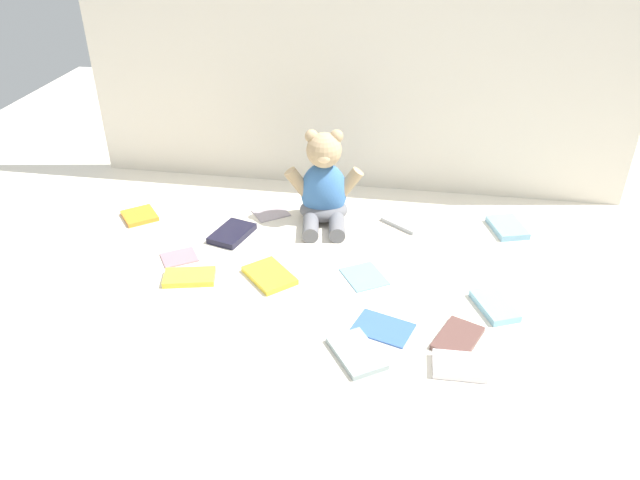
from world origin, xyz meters
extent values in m
plane|color=silver|center=(0.00, 0.00, 0.00)|extent=(3.20, 3.20, 0.00)
cube|color=silver|center=(0.00, 0.44, 0.40)|extent=(1.69, 0.03, 0.79)
ellipsoid|color=#3F72B2|center=(-0.05, 0.19, 0.09)|extent=(0.15, 0.13, 0.18)
ellipsoid|color=slate|center=(-0.05, 0.19, 0.03)|extent=(0.16, 0.14, 0.06)
sphere|color=tan|center=(-0.05, 0.19, 0.22)|extent=(0.12, 0.12, 0.10)
ellipsoid|color=beige|center=(-0.05, 0.15, 0.21)|extent=(0.05, 0.04, 0.03)
sphere|color=tan|center=(-0.09, 0.19, 0.26)|extent=(0.04, 0.04, 0.04)
sphere|color=tan|center=(-0.02, 0.20, 0.26)|extent=(0.04, 0.04, 0.04)
cylinder|color=tan|center=(-0.12, 0.17, 0.12)|extent=(0.09, 0.05, 0.09)
cylinder|color=tan|center=(0.02, 0.20, 0.12)|extent=(0.09, 0.05, 0.09)
cylinder|color=slate|center=(-0.07, 0.09, 0.02)|extent=(0.06, 0.11, 0.05)
cylinder|color=slate|center=(0.00, 0.10, 0.02)|extent=(0.06, 0.11, 0.05)
cube|color=black|center=(-0.29, 0.04, 0.01)|extent=(0.12, 0.15, 0.02)
cube|color=#8E9FA1|center=(0.11, -0.40, 0.01)|extent=(0.15, 0.16, 0.01)
cube|color=#81BED6|center=(0.42, -0.18, 0.01)|extent=(0.12, 0.15, 0.02)
cube|color=#73AAD4|center=(0.10, -0.10, 0.00)|extent=(0.14, 0.14, 0.01)
cube|color=yellow|center=(-0.14, -0.14, 0.01)|extent=(0.16, 0.16, 0.01)
cube|color=white|center=(0.33, -0.40, 0.01)|extent=(0.11, 0.08, 0.02)
cube|color=brown|center=(0.33, -0.31, 0.01)|extent=(0.12, 0.15, 0.01)
cube|color=#7AB0CB|center=(0.49, 0.21, 0.01)|extent=(0.12, 0.15, 0.02)
cube|color=#9E919C|center=(-0.22, 0.19, 0.00)|extent=(0.13, 0.12, 0.01)
cube|color=orange|center=(-0.60, 0.10, 0.01)|extent=(0.13, 0.13, 0.01)
cube|color=#A97481|center=(-0.40, -0.09, 0.00)|extent=(0.12, 0.11, 0.01)
cube|color=yellow|center=(-0.34, -0.18, 0.01)|extent=(0.14, 0.10, 0.02)
cube|color=#3A63B4|center=(0.16, -0.30, 0.00)|extent=(0.15, 0.13, 0.01)
cube|color=#9FA1A2|center=(0.19, 0.20, 0.01)|extent=(0.16, 0.15, 0.01)
camera|label=1|loc=(0.20, -1.39, 0.90)|focal=34.11mm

